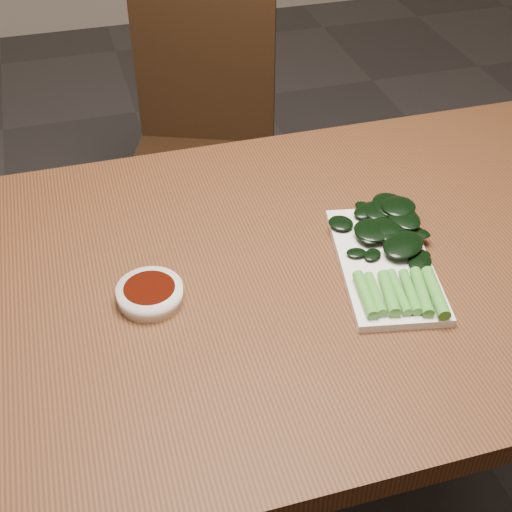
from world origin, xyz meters
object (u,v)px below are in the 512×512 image
object	(u,v)px
table	(274,302)
serving_plate	(385,264)
chair_far	(202,144)
gai_lan	(391,238)
sauce_bowl	(150,294)

from	to	relation	value
table	serving_plate	distance (m)	0.19
table	chair_far	world-z (taller)	chair_far
table	chair_far	bearing A→B (deg)	86.03
chair_far	serving_plate	bearing A→B (deg)	-61.09
serving_plate	gai_lan	xyz separation A→B (m)	(0.03, 0.04, 0.02)
gai_lan	chair_far	bearing A→B (deg)	99.06
sauce_bowl	gai_lan	size ratio (longest dim) A/B	0.32
sauce_bowl	gai_lan	bearing A→B (deg)	1.62
chair_far	gai_lan	xyz separation A→B (m)	(0.14, -0.86, 0.29)
table	chair_far	distance (m)	0.87
sauce_bowl	gai_lan	distance (m)	0.40
table	gai_lan	world-z (taller)	gai_lan
table	serving_plate	size ratio (longest dim) A/B	4.59
serving_plate	table	bearing A→B (deg)	165.54
chair_far	sauce_bowl	bearing A→B (deg)	-84.89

